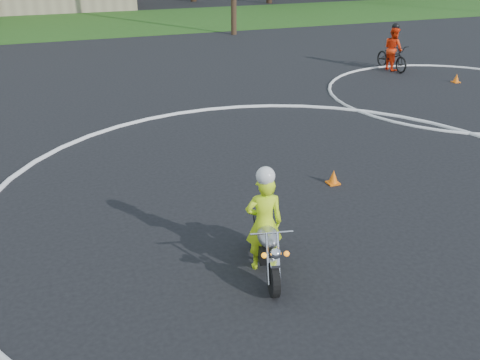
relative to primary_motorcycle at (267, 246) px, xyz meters
name	(u,v)px	position (x,y,z in m)	size (l,w,h in m)	color
ground	(384,280)	(1.56, -0.81, -0.45)	(120.00, 120.00, 0.00)	black
grass_strip	(119,23)	(1.56, 26.19, -0.44)	(120.00, 10.00, 0.02)	#1E4714
course_markings	(357,157)	(3.73, 3.54, -0.44)	(19.05, 19.05, 0.12)	silver
primary_motorcycle	(267,246)	(0.00, 0.00, 0.00)	(0.71, 1.73, 0.92)	black
rider_primary_grp	(264,220)	(0.00, 0.13, 0.38)	(0.63, 0.48, 1.70)	#CDF71A
rider_second_grp	(393,53)	(9.57, 10.75, 0.17)	(0.66, 1.82, 1.74)	black
traffic_cones	(419,162)	(4.67, 2.53, -0.31)	(21.96, 11.85, 0.30)	orange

